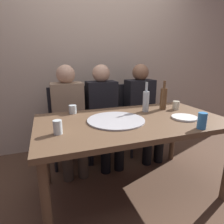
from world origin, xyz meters
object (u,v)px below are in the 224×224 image
at_px(beer_bottle, 163,98).
at_px(guest_by_wall, 142,106).
at_px(chair_left, 68,120).
at_px(plate_stack, 185,117).
at_px(guest_in_beanie, 104,110).
at_px(chair_middle, 101,116).
at_px(wine_bottle, 146,101).
at_px(tumbler_near, 176,105).
at_px(guest_in_sweater, 69,113).
at_px(soda_can, 202,121).
at_px(chair_right, 137,113).
at_px(wine_glass, 73,109).
at_px(dining_table, 132,127).
at_px(pizza_tray, 116,120).
at_px(tumbler_far, 58,127).

xyz_separation_m(beer_bottle, guest_by_wall, (0.03, 0.48, -0.20)).
bearing_deg(chair_left, plate_stack, 132.83).
bearing_deg(guest_in_beanie, beer_bottle, 135.44).
bearing_deg(beer_bottle, chair_middle, 127.72).
bearing_deg(wine_bottle, guest_in_beanie, 118.79).
bearing_deg(tumbler_near, guest_in_sweater, 152.47).
distance_m(wine_bottle, soda_can, 0.58).
height_order(chair_right, guest_in_beanie, guest_in_beanie).
relative_size(guest_in_sweater, guest_in_beanie, 1.00).
height_order(beer_bottle, chair_left, beer_bottle).
height_order(wine_bottle, wine_glass, wine_bottle).
height_order(dining_table, guest_by_wall, guest_by_wall).
height_order(soda_can, guest_in_beanie, guest_in_beanie).
bearing_deg(chair_right, guest_by_wall, 90.00).
bearing_deg(pizza_tray, wine_bottle, 24.94).
relative_size(chair_middle, guest_by_wall, 0.77).
xyz_separation_m(tumbler_far, chair_left, (0.17, 0.97, -0.26)).
bearing_deg(dining_table, tumbler_far, -168.57).
relative_size(beer_bottle, wine_glass, 3.65).
distance_m(beer_bottle, plate_stack, 0.35).
bearing_deg(soda_can, guest_by_wall, 85.17).
height_order(tumbler_far, chair_right, chair_right).
distance_m(tumbler_far, guest_in_sweater, 0.84).
distance_m(plate_stack, guest_in_sweater, 1.22).
relative_size(dining_table, guest_in_sweater, 1.38).
bearing_deg(pizza_tray, chair_left, 110.47).
xyz_separation_m(dining_table, chair_middle, (-0.05, 0.84, -0.14)).
xyz_separation_m(plate_stack, chair_middle, (-0.49, 0.97, -0.22)).
distance_m(pizza_tray, guest_by_wall, 0.93).
relative_size(tumbler_far, soda_can, 0.81).
height_order(tumbler_near, wine_glass, tumbler_near).
bearing_deg(chair_left, beer_bottle, 144.88).
bearing_deg(plate_stack, tumbler_far, 179.77).
xyz_separation_m(pizza_tray, guest_by_wall, (0.62, 0.68, -0.09)).
distance_m(tumbler_near, guest_in_sweater, 1.16).
height_order(wine_glass, chair_middle, chair_middle).
height_order(chair_middle, guest_by_wall, guest_by_wall).
xyz_separation_m(tumbler_near, chair_left, (-1.03, 0.69, -0.26)).
bearing_deg(chair_left, chair_middle, -180.00).
xyz_separation_m(guest_in_beanie, guest_by_wall, (0.52, 0.00, 0.00)).
bearing_deg(guest_in_sweater, tumbler_near, 152.47).
height_order(dining_table, pizza_tray, pizza_tray).
relative_size(beer_bottle, guest_in_sweater, 0.25).
distance_m(guest_in_sweater, guest_by_wall, 0.93).
distance_m(guest_in_beanie, guest_by_wall, 0.52).
distance_m(tumbler_far, chair_left, 1.01).
bearing_deg(beer_bottle, guest_in_sweater, 151.83).
xyz_separation_m(wine_bottle, chair_left, (-0.69, 0.65, -0.32)).
distance_m(wine_bottle, plate_stack, 0.39).
bearing_deg(chair_right, beer_bottle, 87.23).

